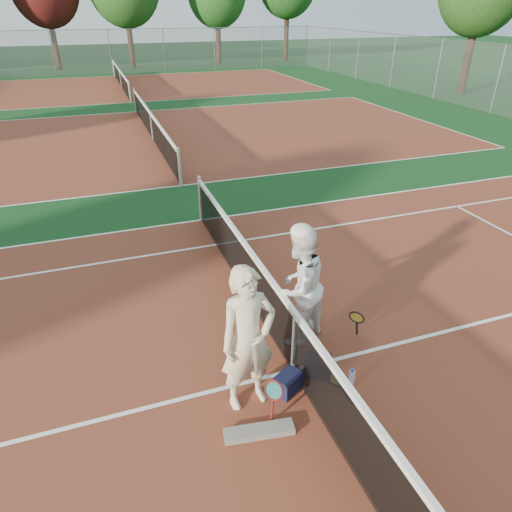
# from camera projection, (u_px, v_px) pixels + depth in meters

# --- Properties ---
(ground) EXTENTS (130.00, 130.00, 0.00)m
(ground) POSITION_uv_depth(u_px,v_px,m) (293.00, 371.00, 6.47)
(ground) COLOR #0E3514
(ground) RESTS_ON ground
(court_main) EXTENTS (23.77, 10.97, 0.01)m
(court_main) POSITION_uv_depth(u_px,v_px,m) (293.00, 371.00, 6.47)
(court_main) COLOR maroon
(court_main) RESTS_ON ground
(court_far_a) EXTENTS (23.77, 10.97, 0.01)m
(court_far_a) POSITION_uv_depth(u_px,v_px,m) (153.00, 139.00, 17.61)
(court_far_a) COLOR maroon
(court_far_a) RESTS_ON ground
(court_far_b) EXTENTS (23.77, 10.97, 0.01)m
(court_far_b) POSITION_uv_depth(u_px,v_px,m) (122.00, 87.00, 28.75)
(court_far_b) COLOR maroon
(court_far_b) RESTS_ON ground
(net_main) EXTENTS (0.10, 10.98, 1.02)m
(net_main) POSITION_uv_depth(u_px,v_px,m) (294.00, 343.00, 6.22)
(net_main) COLOR black
(net_main) RESTS_ON ground
(net_far_a) EXTENTS (0.10, 10.98, 1.02)m
(net_far_a) POSITION_uv_depth(u_px,v_px,m) (152.00, 126.00, 17.36)
(net_far_a) COLOR black
(net_far_a) RESTS_ON ground
(net_far_b) EXTENTS (0.10, 10.98, 1.02)m
(net_far_b) POSITION_uv_depth(u_px,v_px,m) (120.00, 79.00, 28.51)
(net_far_b) COLOR black
(net_far_b) RESTS_ON ground
(fence_back) EXTENTS (32.00, 0.06, 3.00)m
(fence_back) POSITION_uv_depth(u_px,v_px,m) (110.00, 52.00, 33.81)
(fence_back) COLOR slate
(fence_back) RESTS_ON ground
(player_a) EXTENTS (0.79, 0.57, 1.99)m
(player_a) POSITION_uv_depth(u_px,v_px,m) (248.00, 340.00, 5.52)
(player_a) COLOR beige
(player_a) RESTS_ON ground
(player_b) EXTENTS (1.14, 1.06, 1.88)m
(player_b) POSITION_uv_depth(u_px,v_px,m) (299.00, 287.00, 6.67)
(player_b) COLOR white
(player_b) RESTS_ON ground
(racket_red) EXTENTS (0.30, 0.28, 0.60)m
(racket_red) POSITION_uv_depth(u_px,v_px,m) (274.00, 401.00, 5.59)
(racket_red) COLOR maroon
(racket_red) RESTS_ON ground
(racket_black_held) EXTENTS (0.37, 0.37, 0.57)m
(racket_black_held) POSITION_uv_depth(u_px,v_px,m) (355.00, 326.00, 6.91)
(racket_black_held) COLOR black
(racket_black_held) RESTS_ON ground
(racket_spare) EXTENTS (0.27, 0.60, 0.03)m
(racket_spare) POSITION_uv_depth(u_px,v_px,m) (336.00, 379.00, 6.30)
(racket_spare) COLOR black
(racket_spare) RESTS_ON ground
(sports_bag_navy) EXTENTS (0.43, 0.39, 0.28)m
(sports_bag_navy) POSITION_uv_depth(u_px,v_px,m) (288.00, 383.00, 6.07)
(sports_bag_navy) COLOR black
(sports_bag_navy) RESTS_ON ground
(sports_bag_purple) EXTENTS (0.44, 0.40, 0.30)m
(sports_bag_purple) POSITION_uv_depth(u_px,v_px,m) (318.00, 366.00, 6.34)
(sports_bag_purple) COLOR black
(sports_bag_purple) RESTS_ON ground
(net_cover_canvas) EXTENTS (0.87, 0.32, 0.09)m
(net_cover_canvas) POSITION_uv_depth(u_px,v_px,m) (259.00, 431.00, 5.49)
(net_cover_canvas) COLOR slate
(net_cover_canvas) RESTS_ON ground
(water_bottle) EXTENTS (0.09, 0.09, 0.30)m
(water_bottle) POSITION_uv_depth(u_px,v_px,m) (351.00, 380.00, 6.10)
(water_bottle) COLOR #C9DEFF
(water_bottle) RESTS_ON ground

